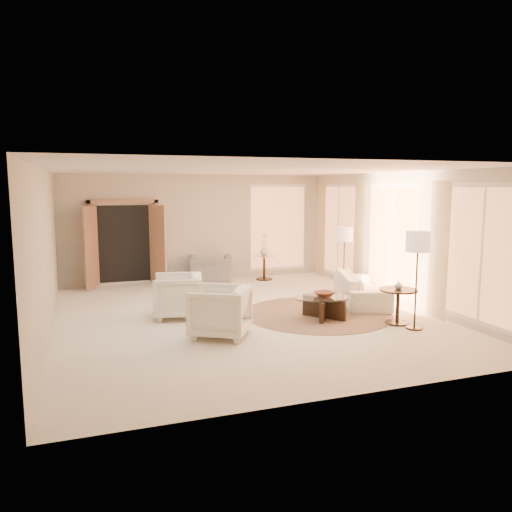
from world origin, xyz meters
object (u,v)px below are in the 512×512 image
object	(u,v)px
floor_lamp_near	(345,237)
side_table	(264,265)
sofa	(361,288)
armchair_right	(220,309)
accent_chair	(210,265)
bowl	(324,294)
end_table	(398,300)
armchair_left	(178,294)
floor_lamp_far	(418,246)
coffee_table	(324,305)
side_vase	(264,251)
end_vase	(399,285)

from	to	relation	value
floor_lamp_near	side_table	bearing A→B (deg)	119.58
sofa	armchair_right	world-z (taller)	armchair_right
accent_chair	floor_lamp_near	bearing A→B (deg)	154.88
floor_lamp_near	bowl	size ratio (longest dim) A/B	4.17
end_table	bowl	xyz separation A→B (m)	(-1.11, 0.76, 0.03)
sofa	end_table	world-z (taller)	end_table
armchair_left	side_table	distance (m)	4.24
side_table	floor_lamp_far	size ratio (longest dim) A/B	0.38
end_table	bowl	size ratio (longest dim) A/B	1.84
coffee_table	side_table	world-z (taller)	side_table
end_table	side_vase	size ratio (longest dim) A/B	2.81
sofa	floor_lamp_near	bearing A→B (deg)	10.38
floor_lamp_near	bowl	world-z (taller)	floor_lamp_near
accent_chair	side_vase	size ratio (longest dim) A/B	4.43
armchair_right	end_vase	size ratio (longest dim) A/B	5.90
sofa	side_table	xyz separation A→B (m)	(-1.06, 3.18, 0.09)
bowl	accent_chair	bearing A→B (deg)	105.94
end_table	floor_lamp_far	world-z (taller)	floor_lamp_far
side_table	coffee_table	bearing A→B (deg)	-94.27
accent_chair	armchair_right	bearing A→B (deg)	91.12
floor_lamp_far	bowl	size ratio (longest dim) A/B	4.66
end_table	end_vase	bearing A→B (deg)	180.00
armchair_right	floor_lamp_far	size ratio (longest dim) A/B	0.54
sofa	bowl	size ratio (longest dim) A/B	5.82
coffee_table	armchair_right	bearing A→B (deg)	-168.61
armchair_right	end_table	bearing A→B (deg)	114.80
armchair_right	side_table	distance (m)	5.18
floor_lamp_far	end_vase	world-z (taller)	floor_lamp_far
end_table	side_vase	distance (m)	4.96
armchair_left	side_table	world-z (taller)	armchair_left
coffee_table	sofa	bearing A→B (deg)	34.42
coffee_table	side_vase	size ratio (longest dim) A/B	5.01
side_table	bowl	bearing A→B (deg)	-94.27
end_table	floor_lamp_far	bearing A→B (deg)	-77.11
armchair_right	accent_chair	world-z (taller)	accent_chair
floor_lamp_near	armchair_right	bearing A→B (deg)	-146.80
accent_chair	sofa	bearing A→B (deg)	141.96
floor_lamp_near	floor_lamp_far	size ratio (longest dim) A/B	0.90
sofa	side_vase	distance (m)	3.38
sofa	end_table	xyz separation A→B (m)	(-0.26, -1.70, 0.13)
armchair_right	coffee_table	xyz separation A→B (m)	(2.16, 0.44, -0.20)
sofa	coffee_table	xyz separation A→B (m)	(-1.37, -0.94, -0.05)
accent_chair	end_table	distance (m)	5.39
coffee_table	side_vase	xyz separation A→B (m)	(0.31, 4.12, 0.51)
coffee_table	bowl	size ratio (longest dim) A/B	3.28
armchair_left	floor_lamp_far	distance (m)	4.49
floor_lamp_far	end_vase	size ratio (longest dim) A/B	10.93
sofa	end_vase	xyz separation A→B (m)	(-0.26, -1.70, 0.40)
accent_chair	floor_lamp_near	size ratio (longest dim) A/B	0.69
coffee_table	floor_lamp_far	bearing A→B (deg)	-43.86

